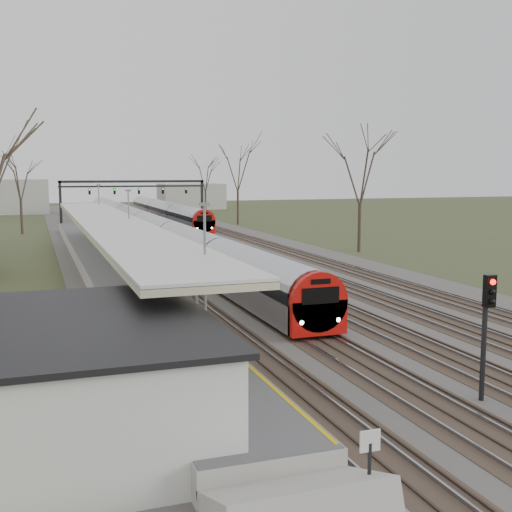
% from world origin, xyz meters
% --- Properties ---
extents(track_bed, '(24.00, 160.00, 0.22)m').
position_xyz_m(track_bed, '(0.26, 55.00, 0.06)').
color(track_bed, '#474442').
rests_on(track_bed, ground).
extents(platform, '(3.50, 69.00, 1.00)m').
position_xyz_m(platform, '(-9.05, 37.50, 0.50)').
color(platform, '#9E9B93').
rests_on(platform, ground).
extents(canopy, '(4.10, 50.00, 3.11)m').
position_xyz_m(canopy, '(-9.05, 32.99, 3.93)').
color(canopy, slate).
rests_on(canopy, platform).
extents(station_building, '(6.00, 9.00, 3.20)m').
position_xyz_m(station_building, '(-12.50, 8.00, 1.60)').
color(station_building, silver).
rests_on(station_building, ground).
extents(signal_gantry, '(21.00, 0.59, 6.08)m').
position_xyz_m(signal_gantry, '(0.29, 84.99, 4.91)').
color(signal_gantry, black).
rests_on(signal_gantry, ground).
extents(tree_east_far, '(5.00, 5.00, 10.30)m').
position_xyz_m(tree_east_far, '(14.00, 42.00, 7.29)').
color(tree_east_far, '#2D231C').
rests_on(tree_east_far, ground).
extents(train_near, '(2.62, 90.21, 3.05)m').
position_xyz_m(train_near, '(-2.50, 59.71, 1.48)').
color(train_near, '#9A9CA3').
rests_on(train_near, ground).
extents(train_far, '(2.62, 45.21, 3.05)m').
position_xyz_m(train_far, '(4.50, 83.10, 1.48)').
color(train_far, '#9A9CA3').
rests_on(train_far, ground).
extents(passenger, '(0.45, 0.64, 1.66)m').
position_xyz_m(passenger, '(-9.28, 12.64, 1.83)').
color(passenger, '#304F5D').
rests_on(passenger, platform).
extents(signal_post, '(0.35, 0.45, 4.10)m').
position_xyz_m(signal_post, '(-0.75, 6.55, 2.72)').
color(signal_post, black).
rests_on(signal_post, ground).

